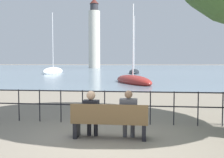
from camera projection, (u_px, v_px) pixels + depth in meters
name	position (u px, v px, depth m)	size (l,w,h in m)	color
ground_plane	(110.00, 138.00, 6.37)	(1000.00, 1000.00, 0.00)	gray
harbor_water	(140.00, 66.00, 165.22)	(600.00, 300.00, 0.01)	slate
park_bench	(109.00, 122.00, 6.28)	(1.93, 0.45, 0.90)	brown
seated_person_left	(91.00, 112.00, 6.40)	(0.40, 0.35, 1.21)	black
seated_person_right	(129.00, 112.00, 6.28)	(0.44, 0.35, 1.23)	#4C4C51
promenade_railing	(116.00, 102.00, 7.87)	(13.69, 0.04, 1.05)	black
sailboat_3	(133.00, 80.00, 24.22)	(4.84, 7.83, 7.94)	maroon
sailboat_4	(134.00, 72.00, 47.98)	(1.90, 7.76, 11.31)	black
sailboat_5	(53.00, 71.00, 47.27)	(2.88, 7.49, 11.96)	white
harbor_lighthouse	(94.00, 36.00, 103.66)	(4.77, 4.77, 28.77)	beige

